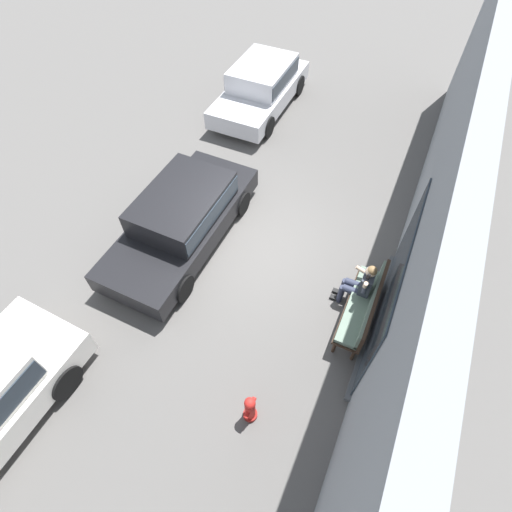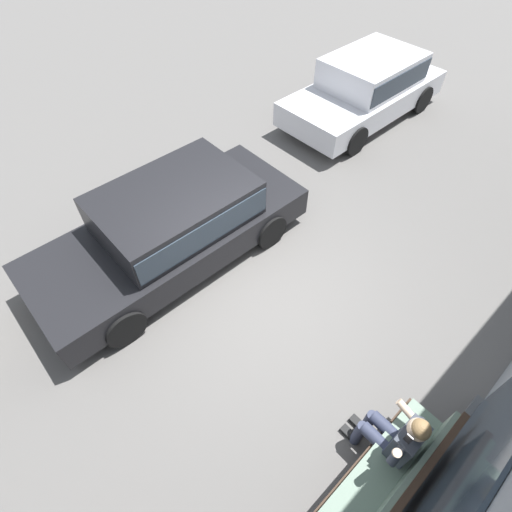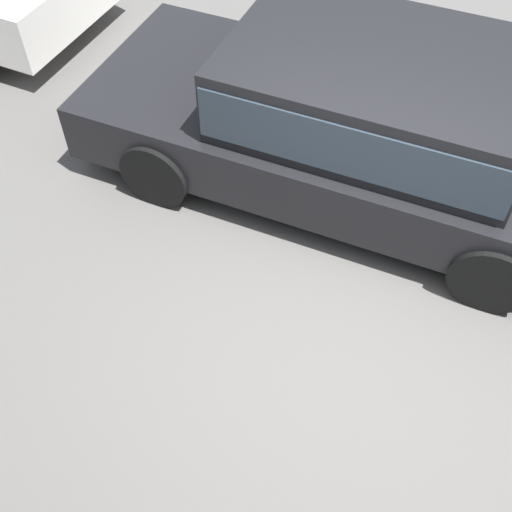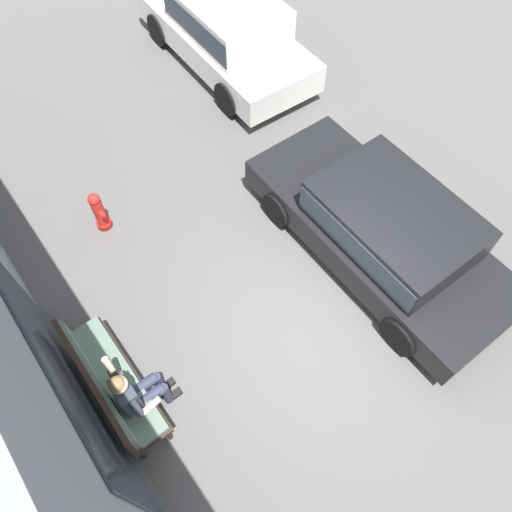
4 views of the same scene
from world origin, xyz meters
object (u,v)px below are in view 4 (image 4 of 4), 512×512
(fire_hydrant, at_px, (99,212))
(parked_car_far, at_px, (226,28))
(person_on_phone, at_px, (135,392))
(parked_car_mid, at_px, (385,227))
(bench, at_px, (108,383))

(fire_hydrant, bearing_deg, parked_car_far, -62.03)
(person_on_phone, relative_size, parked_car_far, 0.31)
(person_on_phone, height_order, parked_car_mid, person_on_phone)
(bench, height_order, parked_car_far, parked_car_far)
(bench, distance_m, person_on_phone, 0.45)
(person_on_phone, distance_m, fire_hydrant, 3.29)
(person_on_phone, relative_size, parked_car_mid, 0.30)
(bench, height_order, fire_hydrant, bench)
(bench, bearing_deg, parked_car_mid, -96.01)
(person_on_phone, relative_size, fire_hydrant, 1.69)
(bench, xyz_separation_m, fire_hydrant, (2.73, -1.26, -0.22))
(parked_car_far, xyz_separation_m, fire_hydrant, (-2.23, 4.19, -0.44))
(person_on_phone, bearing_deg, fire_hydrant, -18.47)
(parked_car_far, bearing_deg, person_on_phone, 135.55)
(bench, bearing_deg, parked_car_far, -47.73)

